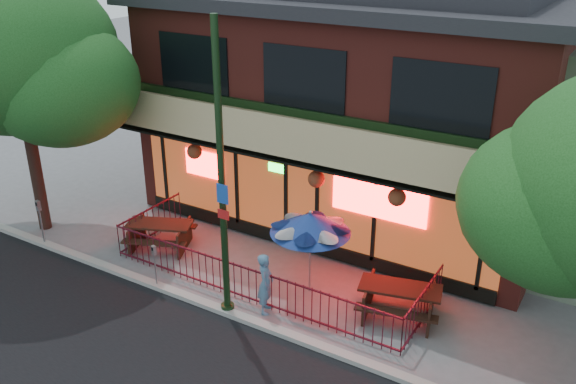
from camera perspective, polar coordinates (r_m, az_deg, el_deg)
name	(u,v)px	position (r m, az deg, el deg)	size (l,w,h in m)	color
ground	(237,303)	(15.38, -4.75, -10.34)	(80.00, 80.00, 0.00)	gray
curb	(225,311)	(15.01, -5.89, -11.04)	(80.00, 0.25, 0.12)	#999993
restaurant_building	(366,81)	(19.45, 7.31, 10.25)	(12.96, 9.49, 8.05)	maroon
patio_fence	(248,272)	(15.38, -3.73, -7.51)	(8.44, 2.62, 1.00)	#4D101E
street_light	(222,193)	(13.57, -6.17, -0.06)	(0.43, 0.32, 7.00)	black
street_tree_left	(17,41)	(18.68, -24.06, 12.74)	(5.60, 5.60, 8.05)	black
picnic_table_left	(160,231)	(17.91, -11.89, -3.64)	(2.25, 2.03, 0.79)	#371F14
picnic_table_right	(400,297)	(14.83, 10.40, -9.62)	(2.21, 1.88, 0.82)	black
patio_umbrella	(310,223)	(14.83, 2.12, -2.91)	(2.00, 2.00, 2.28)	gray
pedestrian	(266,283)	(14.64, -2.10, -8.55)	(0.57, 0.37, 1.55)	teal
parking_meter_near	(155,260)	(15.87, -12.37, -6.20)	(0.12, 0.11, 1.22)	gray
parking_meter_far	(40,216)	(18.83, -22.20, -2.05)	(0.14, 0.12, 1.42)	gray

